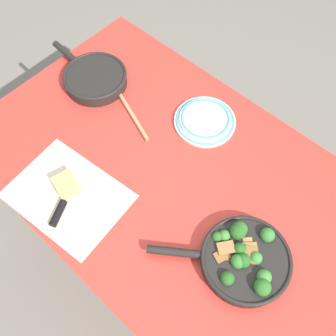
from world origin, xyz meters
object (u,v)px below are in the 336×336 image
object	(u,v)px
wooden_spoon	(121,97)
dinner_plate_stack	(205,120)
skillet_eggs	(95,78)
skillet_broccoli	(243,258)
grater_knife	(64,202)
cheese_block	(67,185)

from	to	relation	value
wooden_spoon	dinner_plate_stack	world-z (taller)	dinner_plate_stack
skillet_eggs	skillet_broccoli	bearing A→B (deg)	171.11
grater_knife	dinner_plate_stack	world-z (taller)	dinner_plate_stack
skillet_broccoli	dinner_plate_stack	world-z (taller)	skillet_broccoli
wooden_spoon	dinner_plate_stack	bearing A→B (deg)	-138.17
wooden_spoon	skillet_broccoli	bearing A→B (deg)	-175.66
wooden_spoon	grater_knife	world-z (taller)	grater_knife
skillet_broccoli	cheese_block	size ratio (longest dim) A/B	4.21
wooden_spoon	grater_knife	bearing A→B (deg)	131.88
skillet_eggs	grater_knife	xyz separation A→B (m)	(-0.30, 0.40, -0.02)
skillet_broccoli	skillet_eggs	world-z (taller)	skillet_broccoli
skillet_eggs	dinner_plate_stack	distance (m)	0.44
wooden_spoon	cheese_block	bearing A→B (deg)	130.12
grater_knife	dinner_plate_stack	distance (m)	0.55
skillet_broccoli	grater_knife	distance (m)	0.57
wooden_spoon	grater_knife	xyz separation A→B (m)	(-0.17, 0.41, 0.00)
grater_knife	skillet_eggs	bearing A→B (deg)	10.99
skillet_broccoli	grater_knife	xyz separation A→B (m)	(0.52, 0.23, -0.02)
skillet_broccoli	cheese_block	bearing A→B (deg)	-17.18
grater_knife	dinner_plate_stack	size ratio (longest dim) A/B	1.02
skillet_broccoli	skillet_eggs	size ratio (longest dim) A/B	0.99
skillet_broccoli	wooden_spoon	xyz separation A→B (m)	(0.69, -0.18, -0.02)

